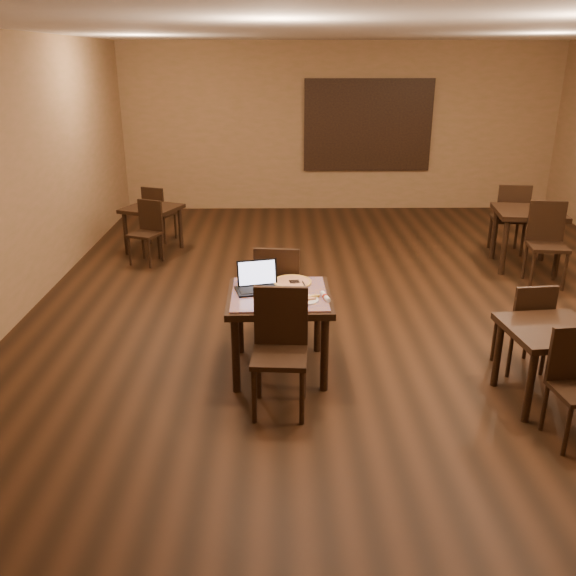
{
  "coord_description": "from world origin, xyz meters",
  "views": [
    {
      "loc": [
        -1.13,
        -6.49,
        2.73
      ],
      "look_at": [
        -1.06,
        -1.55,
        0.85
      ],
      "focal_mm": 38.0,
      "sensor_mm": 36.0,
      "label": 1
    }
  ],
  "objects_px": {
    "other_table_a_chair_far": "(510,215)",
    "other_table_b": "(152,214)",
    "chair_main_far": "(278,288)",
    "other_table_a": "(528,220)",
    "other_table_b_chair_far": "(157,211)",
    "tiled_table": "(279,304)",
    "chair_main_near": "(280,343)",
    "other_table_b_chair_near": "(148,228)",
    "laptop": "(257,282)",
    "other_table_a_chair_near": "(546,238)",
    "other_table_c_chair_far": "(527,323)",
    "pizza_pan": "(292,283)",
    "other_table_c": "(550,340)"
  },
  "relations": [
    {
      "from": "other_table_b",
      "to": "other_table_c_chair_far",
      "type": "relative_size",
      "value": 1.08
    },
    {
      "from": "chair_main_far",
      "to": "other_table_a",
      "type": "bearing_deg",
      "value": -138.67
    },
    {
      "from": "chair_main_far",
      "to": "other_table_a_chair_far",
      "type": "height_order",
      "value": "other_table_a_chair_far"
    },
    {
      "from": "other_table_a_chair_far",
      "to": "other_table_b_chair_far",
      "type": "xyz_separation_m",
      "value": [
        -5.24,
        0.73,
        -0.1
      ]
    },
    {
      "from": "other_table_b_chair_near",
      "to": "other_table_b_chair_far",
      "type": "xyz_separation_m",
      "value": [
        -0.06,
        1.03,
        0.0
      ]
    },
    {
      "from": "chair_main_far",
      "to": "other_table_a_chair_near",
      "type": "bearing_deg",
      "value": -146.4
    },
    {
      "from": "other_table_b",
      "to": "other_table_b_chair_far",
      "type": "xyz_separation_m",
      "value": [
        -0.03,
        0.51,
        -0.07
      ]
    },
    {
      "from": "other_table_a_chair_near",
      "to": "other_table_b",
      "type": "xyz_separation_m",
      "value": [
        -5.24,
        1.43,
        -0.03
      ]
    },
    {
      "from": "laptop",
      "to": "other_table_b",
      "type": "height_order",
      "value": "laptop"
    },
    {
      "from": "laptop",
      "to": "other_table_b_chair_near",
      "type": "distance_m",
      "value": 3.53
    },
    {
      "from": "tiled_table",
      "to": "other_table_c_chair_far",
      "type": "height_order",
      "value": "other_table_c_chair_far"
    },
    {
      "from": "other_table_b",
      "to": "other_table_c",
      "type": "relative_size",
      "value": 1.19
    },
    {
      "from": "laptop",
      "to": "other_table_c_chair_far",
      "type": "bearing_deg",
      "value": -17.55
    },
    {
      "from": "chair_main_near",
      "to": "other_table_c",
      "type": "xyz_separation_m",
      "value": [
        2.21,
        0.04,
        -0.01
      ]
    },
    {
      "from": "chair_main_near",
      "to": "other_table_a_chair_near",
      "type": "bearing_deg",
      "value": 44.85
    },
    {
      "from": "tiled_table",
      "to": "other_table_a",
      "type": "distance_m",
      "value": 4.45
    },
    {
      "from": "tiled_table",
      "to": "chair_main_near",
      "type": "relative_size",
      "value": 0.92
    },
    {
      "from": "other_table_a",
      "to": "other_table_b",
      "type": "xyz_separation_m",
      "value": [
        -5.22,
        0.82,
        -0.11
      ]
    },
    {
      "from": "chair_main_near",
      "to": "pizza_pan",
      "type": "xyz_separation_m",
      "value": [
        0.11,
        0.85,
        0.2
      ]
    },
    {
      "from": "other_table_a_chair_near",
      "to": "other_table_b",
      "type": "bearing_deg",
      "value": 172.51
    },
    {
      "from": "chair_main_near",
      "to": "other_table_c_chair_far",
      "type": "xyz_separation_m",
      "value": [
        2.22,
        0.55,
        -0.08
      ]
    },
    {
      "from": "other_table_a_chair_far",
      "to": "pizza_pan",
      "type": "bearing_deg",
      "value": 53.24
    },
    {
      "from": "chair_main_far",
      "to": "laptop",
      "type": "height_order",
      "value": "chair_main_far"
    },
    {
      "from": "tiled_table",
      "to": "other_table_b_chair_far",
      "type": "relative_size",
      "value": 1.07
    },
    {
      "from": "other_table_a_chair_far",
      "to": "other_table_b",
      "type": "height_order",
      "value": "other_table_a_chair_far"
    },
    {
      "from": "other_table_a",
      "to": "chair_main_near",
      "type": "bearing_deg",
      "value": -125.81
    },
    {
      "from": "chair_main_far",
      "to": "chair_main_near",
      "type": "bearing_deg",
      "value": 97.77
    },
    {
      "from": "other_table_c_chair_far",
      "to": "laptop",
      "type": "bearing_deg",
      "value": -9.99
    },
    {
      "from": "tiled_table",
      "to": "laptop",
      "type": "bearing_deg",
      "value": 150.53
    },
    {
      "from": "other_table_c",
      "to": "other_table_a_chair_far",
      "type": "bearing_deg",
      "value": 68.66
    },
    {
      "from": "other_table_c_chair_far",
      "to": "chair_main_far",
      "type": "bearing_deg",
      "value": -22.72
    },
    {
      "from": "tiled_table",
      "to": "other_table_a",
      "type": "height_order",
      "value": "other_table_a"
    },
    {
      "from": "pizza_pan",
      "to": "other_table_b_chair_far",
      "type": "xyz_separation_m",
      "value": [
        -2.02,
        4.01,
        -0.28
      ]
    },
    {
      "from": "other_table_b",
      "to": "other_table_a",
      "type": "bearing_deg",
      "value": 13.76
    },
    {
      "from": "other_table_b_chair_near",
      "to": "chair_main_near",
      "type": "bearing_deg",
      "value": -41.62
    },
    {
      "from": "other_table_a_chair_far",
      "to": "other_table_c",
      "type": "bearing_deg",
      "value": 82.34
    },
    {
      "from": "other_table_a_chair_near",
      "to": "other_table_c",
      "type": "height_order",
      "value": "other_table_a_chair_near"
    },
    {
      "from": "chair_main_near",
      "to": "other_table_a_chair_far",
      "type": "height_order",
      "value": "other_table_a_chair_far"
    },
    {
      "from": "tiled_table",
      "to": "other_table_a_chair_near",
      "type": "height_order",
      "value": "other_table_a_chair_near"
    },
    {
      "from": "other_table_c",
      "to": "other_table_a",
      "type": "bearing_deg",
      "value": 65.95
    },
    {
      "from": "other_table_a_chair_near",
      "to": "other_table_c_chair_far",
      "type": "xyz_separation_m",
      "value": [
        -1.14,
        -2.37,
        -0.1
      ]
    },
    {
      "from": "pizza_pan",
      "to": "other_table_b",
      "type": "relative_size",
      "value": 0.38
    },
    {
      "from": "other_table_a",
      "to": "other_table_b_chair_near",
      "type": "bearing_deg",
      "value": -175.63
    },
    {
      "from": "other_table_b",
      "to": "other_table_c",
      "type": "height_order",
      "value": "other_table_c"
    },
    {
      "from": "chair_main_far",
      "to": "other_table_c_chair_far",
      "type": "bearing_deg",
      "value": 170.19
    },
    {
      "from": "tiled_table",
      "to": "other_table_a",
      "type": "relative_size",
      "value": 0.97
    },
    {
      "from": "chair_main_near",
      "to": "chair_main_far",
      "type": "relative_size",
      "value": 0.99
    },
    {
      "from": "other_table_b",
      "to": "other_table_c_chair_far",
      "type": "xyz_separation_m",
      "value": [
        4.09,
        -3.8,
        -0.07
      ]
    },
    {
      "from": "other_table_a_chair_far",
      "to": "other_table_b_chair_near",
      "type": "height_order",
      "value": "other_table_a_chair_far"
    },
    {
      "from": "laptop",
      "to": "other_table_b",
      "type": "bearing_deg",
      "value": 101.21
    }
  ]
}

